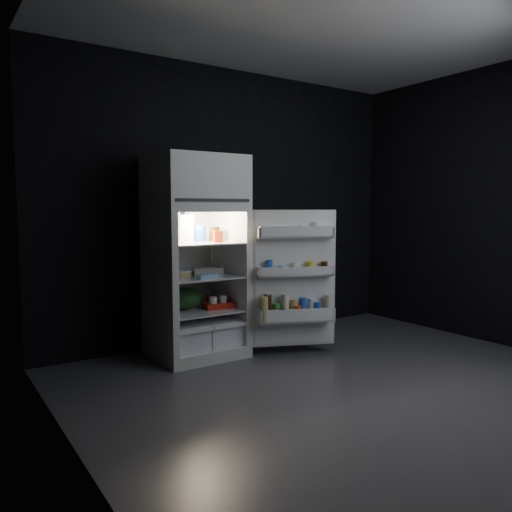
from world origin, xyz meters
TOP-DOWN VIEW (x-y plane):
  - floor at (0.00, 0.00)m, footprint 4.00×3.40m
  - ceiling at (0.00, 0.00)m, footprint 4.00×3.40m
  - wall_back at (0.00, 1.70)m, footprint 4.00×0.00m
  - wall_left at (-2.00, 0.00)m, footprint 0.00×3.40m
  - wall_right at (2.00, 0.00)m, footprint 0.00×3.40m
  - refrigerator at (-0.63, 1.32)m, footprint 0.76×0.71m
  - fridge_door at (0.10, 0.79)m, footprint 0.74×0.46m
  - milk_jug at (-0.73, 1.33)m, footprint 0.15×0.15m
  - mayo_jar at (-0.57, 1.33)m, footprint 0.12×0.12m
  - jam_jar at (-0.44, 1.29)m, footprint 0.10×0.10m
  - amber_bottle at (-0.90, 1.36)m, footprint 0.08×0.08m
  - small_carton at (-0.48, 1.14)m, footprint 0.09×0.08m
  - egg_carton at (-0.54, 1.23)m, footprint 0.28×0.17m
  - pie at (-0.73, 1.39)m, footprint 0.31×0.31m
  - flat_package at (-0.64, 1.05)m, footprint 0.18×0.09m
  - wrapped_pkg at (-0.41, 1.45)m, footprint 0.13×0.11m
  - produce_bag at (-0.74, 1.32)m, footprint 0.41×0.38m
  - yogurt_tray at (-0.45, 1.20)m, footprint 0.29×0.18m
  - small_can_red at (-0.44, 1.40)m, footprint 0.09×0.09m
  - small_can_silver at (-0.42, 1.46)m, footprint 0.06×0.06m

SIDE VIEW (x-z plane):
  - floor at x=0.00m, z-range 0.00..0.00m
  - yogurt_tray at x=-0.45m, z-range 0.43..0.48m
  - small_can_red at x=-0.44m, z-range 0.43..0.52m
  - small_can_silver at x=-0.42m, z-range 0.43..0.52m
  - produce_bag at x=-0.74m, z-range 0.43..0.62m
  - fridge_door at x=0.10m, z-range 0.07..1.29m
  - pie at x=-0.73m, z-range 0.73..0.77m
  - flat_package at x=-0.64m, z-range 0.73..0.77m
  - wrapped_pkg at x=-0.41m, z-range 0.73..0.78m
  - egg_carton at x=-0.54m, z-range 0.73..0.80m
  - refrigerator at x=-0.63m, z-range 0.07..1.85m
  - small_carton at x=-0.48m, z-range 1.03..1.13m
  - jam_jar at x=-0.44m, z-range 1.03..1.16m
  - mayo_jar at x=-0.57m, z-range 1.03..1.17m
  - amber_bottle at x=-0.90m, z-range 1.03..1.25m
  - milk_jug at x=-0.73m, z-range 1.03..1.27m
  - wall_back at x=0.00m, z-range 0.00..2.70m
  - wall_left at x=-2.00m, z-range 0.00..2.70m
  - wall_right at x=2.00m, z-range 0.00..2.70m
  - ceiling at x=0.00m, z-range 2.70..2.70m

